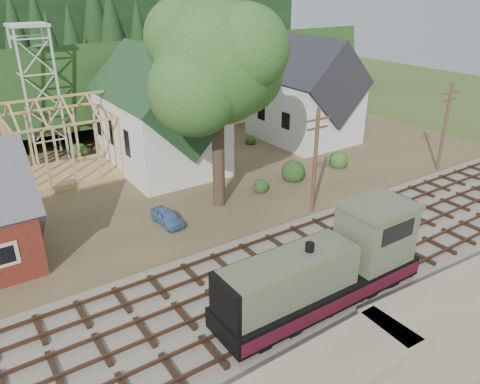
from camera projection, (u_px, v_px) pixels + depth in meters
ground at (281, 280)px, 26.93m from camera, size 140.00×140.00×0.00m
embankment at (402, 373)px, 20.50m from camera, size 64.00×5.00×1.60m
railroad_bed at (281, 278)px, 26.89m from camera, size 64.00×11.00×0.16m
village_flat at (151, 178)px, 40.48m from camera, size 64.00×26.00×0.30m
hillside at (72, 118)px, 58.68m from camera, size 70.00×28.96×12.74m
ridge at (42, 95)px, 70.78m from camera, size 80.00×20.00×12.00m
church at (160, 114)px, 40.70m from camera, size 8.40×15.17×13.00m
farmhouse at (304, 96)px, 48.47m from camera, size 8.40×10.80×10.60m
timber_frame at (62, 144)px, 39.16m from camera, size 8.20×6.20×6.99m
lattice_tower at (32, 52)px, 40.92m from camera, size 3.20×3.20×12.12m
big_tree at (218, 70)px, 31.46m from camera, size 10.90×8.40×14.70m
telegraph_pole_near at (315, 161)px, 32.68m from camera, size 2.20×0.28×8.00m
telegraph_pole_far at (445, 127)px, 40.33m from camera, size 2.20×0.28×8.00m
locomotive at (329, 269)px, 24.13m from camera, size 11.98×3.00×4.79m
car_blue at (167, 217)px, 32.28m from camera, size 1.45×3.20×1.07m
car_red at (323, 137)px, 48.67m from camera, size 4.74×2.56×1.26m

